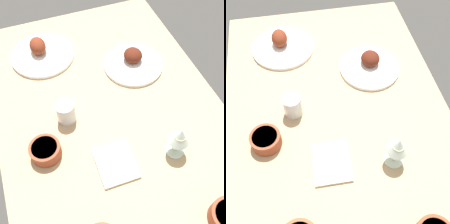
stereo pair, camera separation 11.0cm
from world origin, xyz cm
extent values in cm
cube|color=tan|center=(0.00, 0.00, 2.00)|extent=(140.00, 90.00, 4.00)
cylinder|color=white|center=(22.33, -18.61, 4.80)|extent=(26.67, 26.67, 1.60)
ellipsoid|color=#511E11|center=(24.43, -19.18, 8.35)|extent=(8.83, 8.31, 5.98)
cylinder|color=white|center=(42.67, 18.70, 4.80)|extent=(29.16, 29.16, 1.60)
ellipsoid|color=maroon|center=(44.85, 19.77, 8.90)|extent=(9.70, 7.25, 7.18)
cylinder|color=brown|center=(-7.90, 28.35, 6.64)|extent=(11.18, 11.18, 5.28)
cylinder|color=#D6BC70|center=(-7.90, 28.35, 8.78)|extent=(9.17, 9.17, 1.00)
cylinder|color=silver|center=(-22.97, -15.97, 4.25)|extent=(7.00, 7.00, 0.50)
cylinder|color=silver|center=(-22.97, -15.97, 8.00)|extent=(1.00, 1.00, 7.00)
cone|color=silver|center=(-22.97, -15.97, 14.75)|extent=(7.60, 7.60, 6.50)
cylinder|color=beige|center=(-22.97, -15.97, 13.30)|extent=(4.18, 4.18, 2.80)
cylinder|color=silver|center=(4.47, 17.22, 8.49)|extent=(7.25, 7.25, 8.97)
cube|color=white|center=(-20.41, 6.21, 4.60)|extent=(15.87, 13.57, 1.20)
camera|label=1|loc=(-59.24, 22.13, 95.76)|focal=44.62mm
camera|label=2|loc=(-62.17, 11.56, 95.76)|focal=44.62mm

